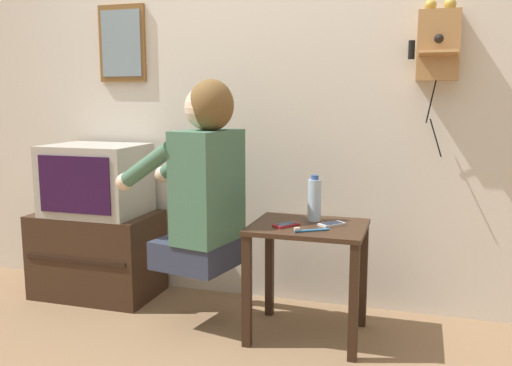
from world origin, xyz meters
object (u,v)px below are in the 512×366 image
object	(u,v)px
framed_picture	(122,44)
toothbrush	(309,230)
cell_phone_spare	(332,224)
person	(203,179)
wall_phone_antique	(438,44)
television	(96,179)
water_bottle	(314,199)
cell_phone_held	(286,225)

from	to	relation	value
framed_picture	toothbrush	bearing A→B (deg)	-24.08
cell_phone_spare	toothbrush	xyz separation A→B (m)	(-0.08, -0.15, 0.00)
person	wall_phone_antique	world-z (taller)	wall_phone_antique
person	television	size ratio (longest dim) A/B	1.74
water_bottle	framed_picture	bearing A→B (deg)	164.95
person	cell_phone_held	distance (m)	0.47
water_bottle	cell_phone_held	bearing A→B (deg)	-123.62
toothbrush	wall_phone_antique	bearing A→B (deg)	-77.62
cell_phone_spare	water_bottle	distance (m)	0.16
cell_phone_spare	toothbrush	bearing A→B (deg)	-76.63
cell_phone_held	cell_phone_spare	world-z (taller)	same
framed_picture	wall_phone_antique	bearing A→B (deg)	-1.44
framed_picture	water_bottle	bearing A→B (deg)	-15.05
person	framed_picture	xyz separation A→B (m)	(-0.70, 0.47, 0.71)
person	television	bearing A→B (deg)	84.44
person	water_bottle	size ratio (longest dim) A/B	4.11
television	cell_phone_held	bearing A→B (deg)	-11.78
wall_phone_antique	cell_phone_held	distance (m)	1.15
cell_phone_held	water_bottle	bearing A→B (deg)	92.18
toothbrush	cell_phone_held	bearing A→B (deg)	27.36
framed_picture	cell_phone_spare	xyz separation A→B (m)	(1.32, -0.41, -0.90)
wall_phone_antique	framed_picture	bearing A→B (deg)	178.56
wall_phone_antique	framed_picture	world-z (taller)	framed_picture
cell_phone_held	cell_phone_spare	xyz separation A→B (m)	(0.20, 0.08, 0.00)
person	water_bottle	xyz separation A→B (m)	(0.52, 0.15, -0.10)
wall_phone_antique	person	bearing A→B (deg)	-158.03
person	television	distance (m)	0.80
television	wall_phone_antique	xyz separation A→B (m)	(1.82, 0.19, 0.72)
cell_phone_spare	person	bearing A→B (deg)	-132.73
person	toothbrush	size ratio (longest dim) A/B	6.33
water_bottle	toothbrush	world-z (taller)	water_bottle
framed_picture	toothbrush	world-z (taller)	framed_picture
wall_phone_antique	toothbrush	world-z (taller)	wall_phone_antique
person	cell_phone_spare	xyz separation A→B (m)	(0.62, 0.07, -0.20)
television	cell_phone_held	size ratio (longest dim) A/B	3.92
wall_phone_antique	framed_picture	size ratio (longest dim) A/B	1.72
person	wall_phone_antique	size ratio (longest dim) A/B	1.22
wall_phone_antique	toothbrush	xyz separation A→B (m)	(-0.52, -0.51, -0.85)
wall_phone_antique	water_bottle	bearing A→B (deg)	-152.31
toothbrush	person	bearing A→B (deg)	49.46
cell_phone_held	toothbrush	xyz separation A→B (m)	(0.12, -0.07, 0.00)
wall_phone_antique	toothbrush	size ratio (longest dim) A/B	5.21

